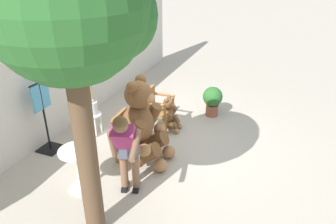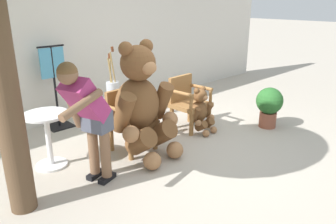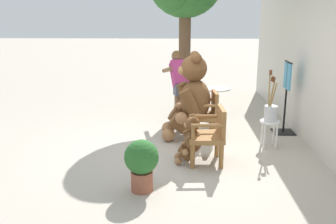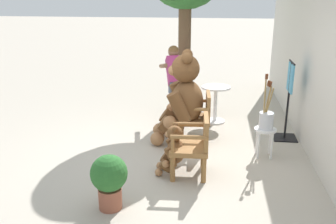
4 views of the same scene
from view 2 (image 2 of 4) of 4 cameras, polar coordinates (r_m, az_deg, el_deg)
ground_plane at (r=4.80m, az=3.40°, el=-6.24°), size 60.00×60.00×0.00m
back_wall at (r=6.26m, az=-13.02°, el=12.64°), size 10.00×0.16×2.80m
wooden_chair_left at (r=4.64m, az=-6.70°, el=-1.11°), size 0.59×0.55×0.86m
wooden_chair_right at (r=5.40m, az=3.48°, el=1.93°), size 0.59×0.55×0.86m
teddy_bear_large at (r=4.34m, az=-4.63°, el=1.79°), size 0.94×0.91×1.56m
teddy_bear_small at (r=5.26m, az=5.75°, el=0.27°), size 0.45×0.43×0.74m
person_visitor at (r=3.65m, az=-13.84°, el=-0.05°), size 0.77×0.64×1.48m
white_stool at (r=5.75m, az=-9.45°, el=1.66°), size 0.34×0.34×0.46m
brush_bucket at (r=5.67m, az=-9.61°, el=4.30°), size 0.22×0.22×0.86m
round_side_table at (r=4.39m, az=-20.19°, el=-3.60°), size 0.56×0.56×0.72m
potted_plant at (r=5.68m, az=17.21°, el=1.27°), size 0.44×0.44×0.68m
clothing_display_stand at (r=5.66m, az=-19.09°, el=4.41°), size 0.44×0.40×1.36m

